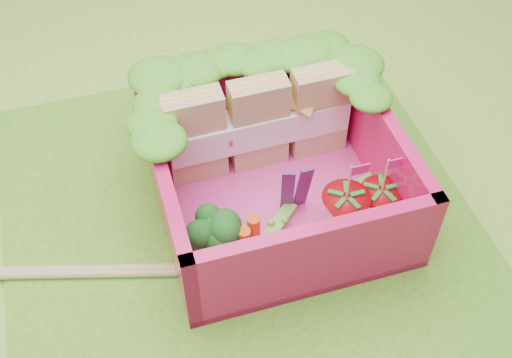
{
  "coord_description": "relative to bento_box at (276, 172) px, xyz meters",
  "views": [
    {
      "loc": [
        -0.55,
        -2.18,
        2.92
      ],
      "look_at": [
        0.11,
        0.03,
        0.28
      ],
      "focal_mm": 45.0,
      "sensor_mm": 36.0,
      "label": 1
    }
  ],
  "objects": [
    {
      "name": "ground",
      "position": [
        -0.23,
        -0.03,
        -0.31
      ],
      "size": [
        14.0,
        14.0,
        0.0
      ],
      "primitive_type": "plane",
      "color": "#83B733",
      "rests_on": "ground"
    },
    {
      "name": "placemat",
      "position": [
        -0.23,
        -0.03,
        -0.29
      ],
      "size": [
        2.6,
        2.6,
        0.03
      ],
      "primitive_type": "cube",
      "color": "#5B9722",
      "rests_on": "ground"
    },
    {
      "name": "bento_floor",
      "position": [
        0.0,
        -0.0,
        -0.25
      ],
      "size": [
        1.3,
        1.3,
        0.05
      ],
      "primitive_type": "cube",
      "color": "#E43A95",
      "rests_on": "placemat"
    },
    {
      "name": "bento_box",
      "position": [
        0.0,
        0.0,
        0.0
      ],
      "size": [
        1.3,
        1.3,
        0.55
      ],
      "color": "#DA1258",
      "rests_on": "placemat"
    },
    {
      "name": "lettuce_ruffle",
      "position": [
        0.0,
        0.48,
        0.33
      ],
      "size": [
        1.43,
        0.76,
        0.11
      ],
      "color": "#317D16",
      "rests_on": "bento_box"
    },
    {
      "name": "sandwich_stack",
      "position": [
        0.01,
        0.32,
        0.06
      ],
      "size": [
        1.08,
        0.19,
        0.59
      ],
      "color": "tan",
      "rests_on": "bento_floor"
    },
    {
      "name": "broccoli",
      "position": [
        -0.43,
        -0.25,
        -0.05
      ],
      "size": [
        0.34,
        0.34,
        0.25
      ],
      "color": "#6A9F4D",
      "rests_on": "bento_floor"
    },
    {
      "name": "carrot_sticks",
      "position": [
        -0.25,
        -0.32,
        -0.1
      ],
      "size": [
        0.13,
        0.12,
        0.26
      ],
      "color": "#E55B13",
      "rests_on": "bento_floor"
    },
    {
      "name": "purple_wedges",
      "position": [
        0.08,
        -0.12,
        -0.04
      ],
      "size": [
        0.16,
        0.04,
        0.38
      ],
      "color": "#4C1B61",
      "rests_on": "bento_floor"
    },
    {
      "name": "strawberry_left",
      "position": [
        0.29,
        -0.31,
        -0.09
      ],
      "size": [
        0.26,
        0.26,
        0.5
      ],
      "color": "red",
      "rests_on": "bento_floor"
    },
    {
      "name": "strawberry_right",
      "position": [
        0.5,
        -0.3,
        -0.1
      ],
      "size": [
        0.23,
        0.23,
        0.47
      ],
      "color": "red",
      "rests_on": "bento_floor"
    },
    {
      "name": "snap_peas",
      "position": [
        0.27,
        -0.24,
        -0.2
      ],
      "size": [
        0.85,
        0.49,
        0.05
      ],
      "color": "#65BF3C",
      "rests_on": "bento_floor"
    },
    {
      "name": "chopsticks",
      "position": [
        -1.3,
        -0.12,
        -0.25
      ],
      "size": [
        2.14,
        0.64,
        0.05
      ],
      "color": "tan",
      "rests_on": "placemat"
    }
  ]
}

